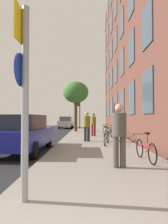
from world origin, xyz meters
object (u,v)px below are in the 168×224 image
at_px(sign_post, 24,86).
at_px(car_0, 24,133).
at_px(bicycle_1, 107,137).
at_px(pedestrian_0, 119,131).
at_px(bicycle_2, 116,134).
at_px(traffic_light, 79,109).
at_px(pedestrian_2, 93,123).
at_px(car_1, 66,122).
at_px(tree_near, 76,93).
at_px(pedestrian_1, 87,124).
at_px(bicycle_4, 106,131).
at_px(bicycle_0, 146,150).
at_px(bicycle_3, 113,132).

height_order(sign_post, car_0, sign_post).
height_order(bicycle_1, pedestrian_0, pedestrian_0).
bearing_deg(bicycle_2, traffic_light, 101.77).
xyz_separation_m(pedestrian_0, pedestrian_2, (-0.36, 9.21, -0.04)).
bearing_deg(car_1, traffic_light, -37.28).
relative_size(traffic_light, tree_near, 0.74).
relative_size(tree_near, pedestrian_1, 2.89).
bearing_deg(car_0, tree_near, 81.59).
bearing_deg(tree_near, pedestrian_1, -82.42).
distance_m(sign_post, bicycle_4, 12.08).
distance_m(bicycle_0, bicycle_4, 8.66).
height_order(traffic_light, bicycle_0, traffic_light).
bearing_deg(bicycle_0, bicycle_4, 92.40).
xyz_separation_m(bicycle_1, pedestrian_0, (-0.13, -4.48, 0.64)).
bearing_deg(bicycle_4, pedestrian_0, -93.80).
bearing_deg(pedestrian_1, pedestrian_2, 81.18).
relative_size(pedestrian_0, pedestrian_2, 1.04).
bearing_deg(bicycle_3, pedestrian_0, -97.00).
bearing_deg(bicycle_1, pedestrian_1, 125.43).
distance_m(bicycle_0, pedestrian_0, 1.47).
relative_size(bicycle_3, pedestrian_2, 0.98).
height_order(traffic_light, bicycle_4, traffic_light).
distance_m(sign_post, bicycle_3, 10.79).
bearing_deg(car_0, bicycle_4, 57.21).
height_order(bicycle_0, pedestrian_2, pedestrian_2).
relative_size(bicycle_0, bicycle_2, 1.02).
height_order(tree_near, pedestrian_0, tree_near).
relative_size(bicycle_4, car_1, 0.37).
distance_m(tree_near, car_1, 7.99).
distance_m(bicycle_1, pedestrian_0, 4.53).
height_order(bicycle_1, bicycle_3, bicycle_3).
distance_m(bicycle_4, car_0, 7.85).
xyz_separation_m(bicycle_0, car_1, (-4.63, 20.37, 0.36)).
bearing_deg(bicycle_0, bicycle_1, 103.43).
relative_size(bicycle_0, car_0, 0.40).
distance_m(bicycle_0, bicycle_3, 7.21).
bearing_deg(car_1, sign_post, -85.98).
relative_size(bicycle_2, bicycle_4, 1.06).
distance_m(pedestrian_0, pedestrian_1, 5.95).
bearing_deg(traffic_light, bicycle_2, -78.23).
distance_m(sign_post, bicycle_0, 4.54).
relative_size(bicycle_3, pedestrian_1, 0.97).
bearing_deg(bicycle_3, bicycle_1, -103.51).
relative_size(traffic_light, bicycle_2, 2.20).
xyz_separation_m(bicycle_0, pedestrian_1, (-1.87, 5.04, 0.63)).
bearing_deg(car_0, pedestrian_2, 62.64).
height_order(bicycle_2, car_0, car_0).
distance_m(tree_near, bicycle_0, 14.01).
height_order(tree_near, bicycle_0, tree_near).
height_order(pedestrian_0, car_0, pedestrian_0).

